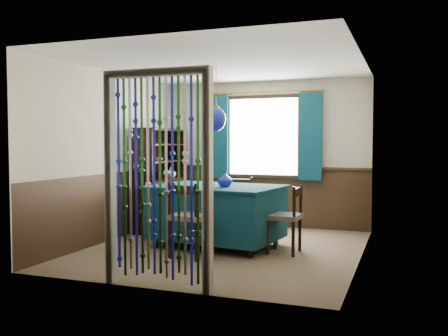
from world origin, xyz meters
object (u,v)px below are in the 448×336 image
at_px(chair_near, 189,218).
at_px(chair_left, 156,210).
at_px(sideboard, 160,194).
at_px(pendant_lamp, 216,119).
at_px(bowl_shelf, 157,159).
at_px(vase_table, 225,180).
at_px(dining_table, 216,212).
at_px(chair_far, 237,205).
at_px(chair_right, 286,217).
at_px(vase_sideboard, 171,172).

xyz_separation_m(chair_near, chair_left, (-0.95, 0.90, -0.07)).
xyz_separation_m(sideboard, pendant_lamp, (1.39, -0.96, 1.19)).
bearing_deg(bowl_shelf, chair_near, -50.69).
distance_m(chair_left, vase_table, 1.33).
bearing_deg(dining_table, vase_table, -31.66).
distance_m(chair_near, chair_far, 1.55).
distance_m(chair_far, sideboard, 1.45).
bearing_deg(dining_table, chair_right, 1.23).
xyz_separation_m(chair_right, pendant_lamp, (-1.02, 0.10, 1.30)).
bearing_deg(sideboard, chair_left, -66.92).
relative_size(chair_left, bowl_shelf, 3.92).
relative_size(sideboard, bowl_shelf, 8.03).
relative_size(chair_far, pendant_lamp, 1.02).
bearing_deg(sideboard, chair_far, -8.38).
height_order(bowl_shelf, vase_sideboard, bowl_shelf).
distance_m(chair_near, chair_right, 1.28).
bearing_deg(sideboard, bowl_shelf, -73.41).
xyz_separation_m(chair_left, chair_right, (2.04, -0.23, 0.04)).
bearing_deg(bowl_shelf, pendant_lamp, -30.16).
relative_size(chair_right, bowl_shelf, 4.28).
distance_m(chair_near, sideboard, 2.18).
relative_size(chair_near, chair_far, 1.05).
relative_size(chair_far, vase_table, 4.78).
height_order(chair_near, bowl_shelf, bowl_shelf).
distance_m(chair_right, vase_sideboard, 2.75).
height_order(chair_right, vase_table, vase_table).
distance_m(dining_table, chair_far, 0.77).
bearing_deg(chair_near, chair_right, 39.59).
distance_m(pendant_lamp, vase_table, 0.87).
relative_size(dining_table, chair_near, 1.98).
relative_size(chair_right, vase_sideboard, 4.34).
bearing_deg(vase_table, chair_left, 167.02).
bearing_deg(bowl_shelf, chair_right, -20.42).
bearing_deg(dining_table, chair_left, 179.68).
relative_size(chair_near, vase_sideboard, 4.64).
relative_size(chair_far, bowl_shelf, 4.35).
bearing_deg(sideboard, chair_right, -24.72).
bearing_deg(dining_table, chair_near, -87.71).
bearing_deg(vase_table, chair_far, 98.27).
distance_m(chair_near, vase_table, 0.80).
bearing_deg(chair_left, pendant_lamp, 80.25).
bearing_deg(chair_left, chair_near, 44.17).
bearing_deg(chair_near, chair_far, 93.89).
bearing_deg(sideboard, vase_sideboard, 77.68).
bearing_deg(pendant_lamp, chair_far, 86.45).
bearing_deg(pendant_lamp, bowl_shelf, 149.84).
xyz_separation_m(chair_near, sideboard, (-1.32, 1.73, 0.08)).
bearing_deg(chair_near, chair_left, 144.61).
xyz_separation_m(dining_table, chair_far, (0.05, 0.77, -0.00)).
bearing_deg(dining_table, vase_sideboard, 143.56).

